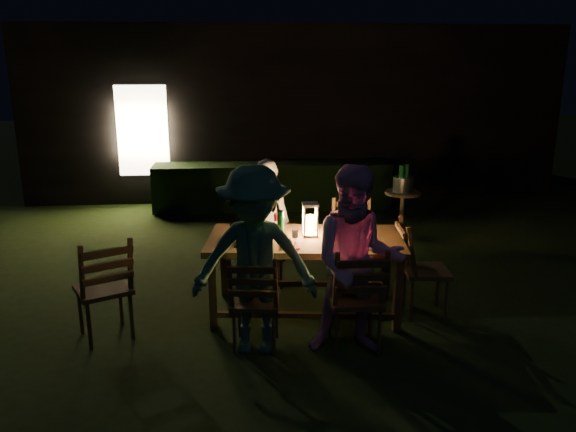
{
  "coord_description": "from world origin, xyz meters",
  "views": [
    {
      "loc": [
        -1.11,
        -6.07,
        2.56
      ],
      "look_at": [
        -0.6,
        -0.41,
        0.98
      ],
      "focal_mm": 35.0,
      "sensor_mm": 36.0,
      "label": 1
    }
  ],
  "objects": [
    {
      "name": "plate_far_left",
      "position": [
        -0.96,
        -0.38,
        0.83
      ],
      "size": [
        0.25,
        0.25,
        0.01
      ],
      "primitive_type": "cylinder",
      "color": "white",
      "rests_on": "dining_table"
    },
    {
      "name": "person_opp_left",
      "position": [
        -0.98,
        -1.43,
        0.86
      ],
      "size": [
        1.17,
        0.76,
        1.71
      ],
      "primitive_type": "imported",
      "rotation": [
        0.0,
        0.0,
        -0.12
      ],
      "color": "#366C50",
      "rests_on": "ground"
    },
    {
      "name": "phone",
      "position": [
        -1.09,
        -0.89,
        0.82
      ],
      "size": [
        0.14,
        0.07,
        0.01
      ],
      "primitive_type": "cube",
      "color": "black",
      "rests_on": "dining_table"
    },
    {
      "name": "person_house_side",
      "position": [
        -0.8,
        0.2,
        0.75
      ],
      "size": [
        0.58,
        0.42,
        1.49
      ],
      "primitive_type": "imported",
      "rotation": [
        0.0,
        0.0,
        3.03
      ],
      "color": "white",
      "rests_on": "ground"
    },
    {
      "name": "dining_table",
      "position": [
        -0.44,
        -0.66,
        0.74
      ],
      "size": [
        2.07,
        1.2,
        0.82
      ],
      "rotation": [
        0.0,
        0.0,
        -0.12
      ],
      "color": "#50321A",
      "rests_on": "ground"
    },
    {
      "name": "wineglass_d",
      "position": [
        0.19,
        -0.56,
        0.91
      ],
      "size": [
        0.06,
        0.06,
        0.18
      ],
      "primitive_type": null,
      "color": "#59070F",
      "rests_on": "dining_table"
    },
    {
      "name": "napkin_right",
      "position": [
        0.07,
        -1.02,
        0.83
      ],
      "size": [
        0.18,
        0.14,
        0.01
      ],
      "primitive_type": "cube",
      "color": "red",
      "rests_on": "dining_table"
    },
    {
      "name": "plate_near_left",
      "position": [
        -1.02,
        -0.82,
        0.83
      ],
      "size": [
        0.25,
        0.25,
        0.01
      ],
      "primitive_type": "cylinder",
      "color": "white",
      "rests_on": "dining_table"
    },
    {
      "name": "napkin_left",
      "position": [
        -0.63,
        -0.96,
        0.83
      ],
      "size": [
        0.18,
        0.14,
        0.01
      ],
      "primitive_type": "cube",
      "color": "red",
      "rests_on": "dining_table"
    },
    {
      "name": "chair_end",
      "position": [
        0.78,
        -0.81,
        0.31
      ],
      "size": [
        0.54,
        0.51,
        1.03
      ],
      "rotation": [
        0.0,
        0.0,
        -1.67
      ],
      "color": "#50321A",
      "rests_on": "ground"
    },
    {
      "name": "wineglass_a",
      "position": [
        -0.71,
        -0.35,
        0.91
      ],
      "size": [
        0.06,
        0.06,
        0.18
      ],
      "primitive_type": null,
      "color": "#59070F",
      "rests_on": "dining_table"
    },
    {
      "name": "bottle_bucket_b",
      "position": [
        1.34,
        1.81,
        0.87
      ],
      "size": [
        0.07,
        0.07,
        0.32
      ],
      "primitive_type": "cylinder",
      "color": "#0F471E",
      "rests_on": "side_table"
    },
    {
      "name": "chair_near_right",
      "position": [
        -0.08,
        -1.48,
        0.32
      ],
      "size": [
        0.47,
        0.51,
        1.05
      ],
      "rotation": [
        0.0,
        0.0,
        -0.01
      ],
      "color": "#50321A",
      "rests_on": "ground"
    },
    {
      "name": "bottle_table",
      "position": [
        -0.69,
        -0.63,
        0.96
      ],
      "size": [
        0.07,
        0.07,
        0.28
      ],
      "primitive_type": "cylinder",
      "color": "#0F471E",
      "rests_on": "dining_table"
    },
    {
      "name": "person_opp_right",
      "position": [
        -0.09,
        -1.53,
        0.86
      ],
      "size": [
        0.9,
        0.74,
        1.72
      ],
      "primitive_type": "imported",
      "rotation": [
        0.0,
        0.0,
        -0.12
      ],
      "color": "#E49DCD",
      "rests_on": "ground"
    },
    {
      "name": "chair_far_left",
      "position": [
        -0.8,
        0.15,
        0.29
      ],
      "size": [
        0.45,
        0.48,
        0.95
      ],
      "rotation": [
        0.0,
        0.0,
        3.07
      ],
      "color": "#50321A",
      "rests_on": "ground"
    },
    {
      "name": "wineglass_e",
      "position": [
        -0.58,
        -0.95,
        0.91
      ],
      "size": [
        0.06,
        0.06,
        0.18
      ],
      "primitive_type": null,
      "color": "silver",
      "rests_on": "dining_table"
    },
    {
      "name": "ice_bucket",
      "position": [
        1.29,
        1.77,
        0.82
      ],
      "size": [
        0.3,
        0.3,
        0.22
      ],
      "primitive_type": "cylinder",
      "color": "#A5A8AD",
      "rests_on": "side_table"
    },
    {
      "name": "chair_spare",
      "position": [
        -2.39,
        -1.06,
        0.32
      ],
      "size": [
        0.65,
        0.67,
        1.06
      ],
      "rotation": [
        0.0,
        0.0,
        0.46
      ],
      "color": "#50321A",
      "rests_on": "ground"
    },
    {
      "name": "lantern",
      "position": [
        -0.39,
        -0.62,
        0.98
      ],
      "size": [
        0.16,
        0.16,
        0.35
      ],
      "color": "white",
      "rests_on": "dining_table"
    },
    {
      "name": "wineglass_b",
      "position": [
        -1.17,
        -0.7,
        0.91
      ],
      "size": [
        0.06,
        0.06,
        0.18
      ],
      "primitive_type": null,
      "color": "#59070F",
      "rests_on": "dining_table"
    },
    {
      "name": "bottle_bucket_a",
      "position": [
        1.24,
        1.73,
        0.87
      ],
      "size": [
        0.07,
        0.07,
        0.32
      ],
      "primitive_type": "cylinder",
      "color": "#0F471E",
      "rests_on": "side_table"
    },
    {
      "name": "side_table",
      "position": [
        1.29,
        1.77,
        0.62
      ],
      "size": [
        0.53,
        0.53,
        0.71
      ],
      "color": "olive",
      "rests_on": "ground"
    },
    {
      "name": "chair_far_right",
      "position": [
        0.19,
        0.04,
        0.31
      ],
      "size": [
        0.51,
        0.54,
        1.03
      ],
      "rotation": [
        0.0,
        0.0,
        3.03
      ],
      "color": "#50321A",
      "rests_on": "ground"
    },
    {
      "name": "plate_far_right",
      "position": [
        0.03,
        -0.5,
        0.83
      ],
      "size": [
        0.25,
        0.25,
        0.01
      ],
      "primitive_type": "cylinder",
      "color": "white",
      "rests_on": "dining_table"
    },
    {
      "name": "chair_near_left",
      "position": [
        -0.98,
        -1.38,
        0.29
      ],
      "size": [
        0.5,
        0.52,
        0.97
      ],
      "rotation": [
        0.0,
        0.0,
        -0.15
      ],
      "color": "#50321A",
      "rests_on": "ground"
    },
    {
      "name": "garden_envelope",
      "position": [
        -0.01,
        6.15,
        1.58
      ],
      "size": [
        40.0,
        40.0,
        3.2
      ],
      "color": "black",
      "rests_on": "ground"
    },
    {
      "name": "plate_near_right",
      "position": [
        -0.02,
        -0.93,
        0.83
      ],
      "size": [
        0.25,
        0.25,
        0.01
      ],
      "primitive_type": "cylinder",
      "color": "white",
      "rests_on": "dining_table"
    },
    {
      "name": "wineglass_c",
      "position": [
        -0.18,
        -0.98,
        0.91
      ],
      "size": [
        0.06,
        0.06,
        0.18
      ],
      "primitive_type": null,
      "color": "#59070F",
      "rests_on": "dining_table"
    }
  ]
}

